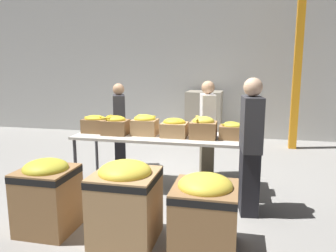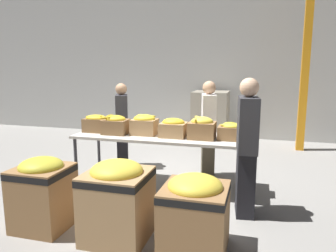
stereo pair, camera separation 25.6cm
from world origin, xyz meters
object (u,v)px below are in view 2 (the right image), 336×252
Objects in this scene: sorting_table at (159,138)px; volunteer_2 at (208,130)px; banana_box_2 at (144,124)px; donation_bin_2 at (195,211)px; banana_box_1 at (116,124)px; donation_bin_1 at (117,198)px; volunteer_1 at (247,148)px; donation_bin_0 at (43,191)px; volunteer_0 at (122,126)px; banana_box_5 at (231,131)px; banana_box_4 at (202,128)px; pallet_stack_0 at (210,117)px; support_pillar at (306,58)px; banana_box_0 at (96,123)px; banana_box_3 at (173,127)px.

volunteer_2 is (0.65, 0.63, 0.04)m from sorting_table.
banana_box_2 reaches higher than donation_bin_2.
banana_box_1 is 0.44× the size of donation_bin_1.
donation_bin_0 is at bearing 107.31° from volunteer_1.
volunteer_0 is (-0.28, 0.87, -0.19)m from banana_box_1.
donation_bin_0 is (-0.66, -1.60, -0.53)m from banana_box_2.
banana_box_5 is at bearing 20.13° from volunteer_2.
donation_bin_0 is at bearing -97.98° from banana_box_1.
volunteer_0 is 1.96× the size of donation_bin_2.
banana_box_4 is 0.30× the size of pallet_stack_0.
volunteer_2 reaches higher than donation_bin_1.
support_pillar reaches higher than banana_box_5.
volunteer_2 is 2.29m from donation_bin_2.
volunteer_1 is 0.42× the size of support_pillar.
banana_box_0 is 0.43× the size of donation_bin_1.
banana_box_4 is at bearing -1.64° from banana_box_3.
volunteer_0 reaches higher than donation_bin_1.
banana_box_0 is 0.24× the size of volunteer_0.
sorting_table is 6.70× the size of banana_box_1.
volunteer_1 reaches higher than banana_box_3.
volunteer_1 is (1.07, -0.58, -0.10)m from banana_box_3.
banana_box_2 is 0.45× the size of donation_bin_0.
donation_bin_1 is at bearing -65.27° from banana_box_1.
banana_box_0 is 0.09× the size of support_pillar.
banana_box_2 is (0.81, -0.01, 0.02)m from banana_box_0.
donation_bin_1 is at bearing -180.00° from donation_bin_2.
banana_box_2 is at bearing 61.41° from volunteer_1.
donation_bin_0 is at bearing -47.06° from volunteer_2.
banana_box_5 is 0.22× the size of volunteer_1.
donation_bin_2 is at bearing -40.08° from banana_box_0.
volunteer_1 reaches higher than banana_box_0.
volunteer_1 reaches higher than donation_bin_1.
banana_box_4 is (0.42, -0.01, 0.02)m from banana_box_3.
banana_box_4 is at bearing 42.08° from volunteer_1.
banana_box_1 is 0.31× the size of pallet_stack_0.
banana_box_2 is 0.43× the size of donation_bin_1.
banana_box_5 is (1.30, -0.00, -0.04)m from banana_box_2.
banana_box_2 is at bearing -175.07° from sorting_table.
banana_box_3 is 3.35m from pallet_stack_0.
banana_box_1 is 1.51m from volunteer_2.
banana_box_0 is 1.99m from donation_bin_1.
volunteer_1 is 1.96× the size of donation_bin_1.
donation_bin_2 is (-0.44, -0.98, -0.43)m from volunteer_1.
support_pillar is (2.11, 3.05, 1.05)m from banana_box_3.
banana_box_3 reaches higher than donation_bin_0.
banana_box_4 is 0.09× the size of support_pillar.
volunteer_1 reaches higher than banana_box_2.
support_pillar is 2.49m from pallet_stack_0.
donation_bin_1 is 0.22× the size of support_pillar.
donation_bin_1 is at bearing -88.75° from sorting_table.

